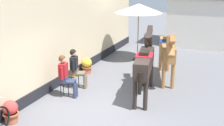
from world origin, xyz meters
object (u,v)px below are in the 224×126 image
seated_visitor_near (65,74)px  flower_planter_nearest (11,111)px  flower_planter_farthest (87,65)px  cafe_parasol (139,9)px  saddled_horse_far (167,50)px  seated_visitor_far (76,66)px  saddled_horse_near (145,61)px

seated_visitor_near → flower_planter_nearest: 2.19m
flower_planter_farthest → flower_planter_nearest: bearing=-90.0°
flower_planter_farthest → cafe_parasol: size_ratio=0.25×
saddled_horse_far → cafe_parasol: (-1.80, 2.13, 1.20)m
seated_visitor_far → saddled_horse_near: size_ratio=0.47×
seated_visitor_near → saddled_horse_far: (2.65, 2.78, 0.38)m
saddled_horse_near → saddled_horse_far: same height
saddled_horse_near → seated_visitor_near: bearing=-155.1°
flower_planter_nearest → saddled_horse_near: bearing=49.0°
saddled_horse_far → cafe_parasol: bearing=130.2°
saddled_horse_near → flower_planter_nearest: (-2.75, -3.16, -0.82)m
seated_visitor_far → cafe_parasol: size_ratio=0.54×
saddled_horse_far → cafe_parasol: 3.03m
saddled_horse_near → flower_planter_farthest: bearing=155.1°
seated_visitor_far → saddled_horse_near: bearing=6.1°
seated_visitor_near → flower_planter_nearest: seated_visitor_near is taller
flower_planter_nearest → flower_planter_farthest: (-0.00, 4.44, 0.00)m
saddled_horse_far → flower_planter_farthest: (-3.10, -0.43, -0.82)m
saddled_horse_near → saddled_horse_far: 1.75m
seated_visitor_near → saddled_horse_near: saddled_horse_near is taller
seated_visitor_near → seated_visitor_far: size_ratio=1.00×
seated_visitor_far → cafe_parasol: cafe_parasol is taller
saddled_horse_near → cafe_parasol: bearing=110.7°
seated_visitor_far → saddled_horse_far: saddled_horse_far is taller
flower_planter_nearest → flower_planter_farthest: size_ratio=1.00×
saddled_horse_near → flower_planter_farthest: (-2.75, 1.28, -0.82)m
seated_visitor_far → flower_planter_nearest: 2.97m
seated_visitor_near → seated_visitor_far: 0.82m
seated_visitor_near → saddled_horse_far: 3.86m
cafe_parasol → seated_visitor_far: bearing=-102.8°
seated_visitor_far → flower_planter_farthest: 1.64m
saddled_horse_far → flower_planter_farthest: 3.24m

